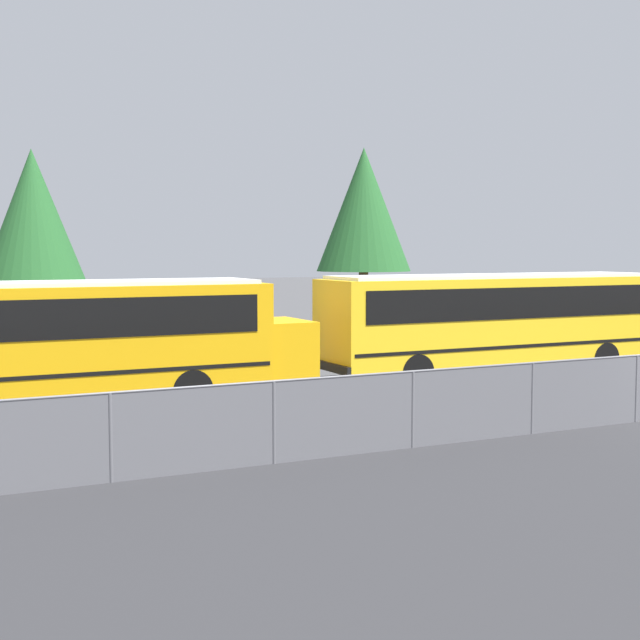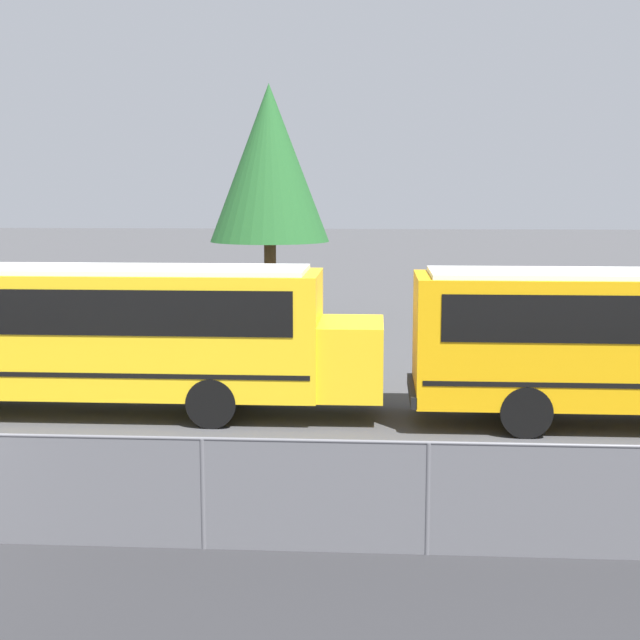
{
  "view_description": "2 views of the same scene",
  "coord_description": "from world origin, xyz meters",
  "px_view_note": "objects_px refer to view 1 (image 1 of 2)",
  "views": [
    {
      "loc": [
        -17.02,
        -15.0,
        3.99
      ],
      "look_at": [
        -6.21,
        6.95,
        2.04
      ],
      "focal_mm": 50.0,
      "sensor_mm": 36.0,
      "label": 1
    },
    {
      "loc": [
        6.87,
        -11.44,
        4.86
      ],
      "look_at": [
        5.64,
        7.5,
        2.07
      ],
      "focal_mm": 50.0,
      "sensor_mm": 36.0,
      "label": 2
    }
  ],
  "objects_px": {
    "school_bus_3": "(501,316)",
    "tree_2": "(364,210)",
    "tree_3": "(33,216)",
    "school_bus_2": "(48,335)"
  },
  "relations": [
    {
      "from": "school_bus_2",
      "to": "tree_2",
      "type": "xyz_separation_m",
      "value": [
        16.43,
        13.98,
        3.86
      ]
    },
    {
      "from": "school_bus_2",
      "to": "tree_2",
      "type": "height_order",
      "value": "tree_2"
    },
    {
      "from": "school_bus_3",
      "to": "tree_2",
      "type": "bearing_deg",
      "value": 78.91
    },
    {
      "from": "school_bus_2",
      "to": "tree_3",
      "type": "height_order",
      "value": "tree_3"
    },
    {
      "from": "school_bus_3",
      "to": "school_bus_2",
      "type": "bearing_deg",
      "value": -178.72
    },
    {
      "from": "school_bus_2",
      "to": "tree_3",
      "type": "relative_size",
      "value": 1.63
    },
    {
      "from": "school_bus_2",
      "to": "tree_3",
      "type": "distance_m",
      "value": 14.46
    },
    {
      "from": "school_bus_2",
      "to": "tree_2",
      "type": "relative_size",
      "value": 1.49
    },
    {
      "from": "tree_2",
      "to": "school_bus_2",
      "type": "bearing_deg",
      "value": -139.59
    },
    {
      "from": "tree_2",
      "to": "tree_3",
      "type": "height_order",
      "value": "tree_2"
    }
  ]
}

